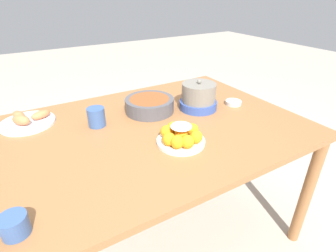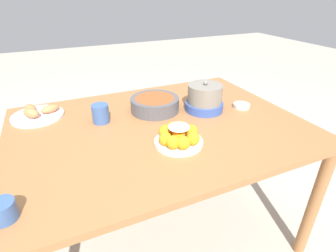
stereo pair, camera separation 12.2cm
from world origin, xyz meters
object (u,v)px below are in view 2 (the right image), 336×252
at_px(cake_plate, 178,136).
at_px(sauce_bowl, 242,106).
at_px(dining_table, 159,139).
at_px(cup_far, 101,114).
at_px(seafood_platter, 37,114).
at_px(serving_bowl, 155,104).
at_px(warming_pot, 205,98).
at_px(cup_near, 3,211).

xyz_separation_m(cake_plate, sauce_bowl, (0.50, 0.20, -0.02)).
bearing_deg(dining_table, cup_far, 150.40).
bearing_deg(seafood_platter, serving_bowl, -16.78).
xyz_separation_m(sauce_bowl, warming_pot, (-0.21, 0.06, 0.06)).
distance_m(cake_plate, warming_pot, 0.39).
bearing_deg(cake_plate, serving_bowl, 84.58).
bearing_deg(cake_plate, cup_far, 127.29).
distance_m(dining_table, warming_pot, 0.34).
xyz_separation_m(cake_plate, cup_near, (-0.66, -0.17, -0.01)).
height_order(seafood_platter, warming_pot, warming_pot).
height_order(cake_plate, serving_bowl, cake_plate).
xyz_separation_m(dining_table, warming_pot, (0.30, 0.06, 0.15)).
distance_m(cake_plate, cup_far, 0.44).
distance_m(serving_bowl, warming_pot, 0.28).
bearing_deg(serving_bowl, cup_near, -142.26).
height_order(cup_far, warming_pot, warming_pot).
height_order(dining_table, cup_near, cup_near).
distance_m(cup_near, cup_far, 0.65).
height_order(sauce_bowl, cup_near, cup_near).
relative_size(sauce_bowl, cup_far, 0.99).
bearing_deg(cup_near, cake_plate, 14.41).
distance_m(sauce_bowl, cup_far, 0.79).
distance_m(seafood_platter, cup_far, 0.36).
bearing_deg(seafood_platter, sauce_bowl, -17.96).
height_order(cake_plate, cup_far, same).
xyz_separation_m(seafood_platter, cup_far, (0.30, -0.20, 0.03)).
distance_m(sauce_bowl, cup_near, 1.22).
distance_m(serving_bowl, sauce_bowl, 0.50).
distance_m(serving_bowl, seafood_platter, 0.63).
relative_size(cake_plate, warming_pot, 1.02).
relative_size(cake_plate, serving_bowl, 0.81).
bearing_deg(warming_pot, cake_plate, -137.62).
relative_size(cake_plate, cup_far, 2.28).
height_order(cup_near, cup_far, cup_far).
height_order(dining_table, warming_pot, warming_pot).
xyz_separation_m(dining_table, serving_bowl, (0.04, 0.16, 0.12)).
bearing_deg(cup_far, warming_pot, -8.91).
xyz_separation_m(seafood_platter, cup_near, (-0.10, -0.72, 0.01)).
bearing_deg(sauce_bowl, cup_far, 169.11).
xyz_separation_m(cup_near, warming_pot, (0.95, 0.43, 0.04)).
bearing_deg(cup_far, cake_plate, -52.71).
height_order(serving_bowl, seafood_platter, serving_bowl).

